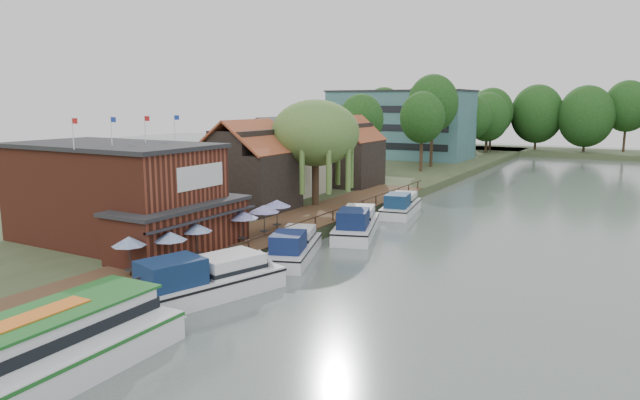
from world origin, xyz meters
The scene contains 28 objects.
ground centered at (0.00, 0.00, 0.00)m, with size 260.00×260.00×0.00m, color #54615D.
land_bank centered at (-30.00, 35.00, 0.50)m, with size 50.00×140.00×1.00m, color #384728.
quay_deck centered at (-8.00, 10.00, 1.05)m, with size 6.00×50.00×0.10m, color #47301E.
quay_rail centered at (-5.30, 10.50, 1.50)m, with size 0.20×49.00×1.00m, color black, non-canonical shape.
pub centered at (-14.00, -1.00, 4.65)m, with size 20.00×11.00×7.30m, color maroon, non-canonical shape.
hotel_block centered at (-22.00, 70.00, 7.15)m, with size 25.40×12.40×12.30m, color #38666B, non-canonical shape.
cottage_a centered at (-15.00, 14.00, 5.25)m, with size 8.60×7.60×8.50m, color black, non-canonical shape.
cottage_b centered at (-18.00, 24.00, 5.25)m, with size 9.60×8.60×8.50m, color beige, non-canonical shape.
cottage_c centered at (-14.00, 33.00, 5.25)m, with size 7.60×7.60×8.50m, color black, non-canonical shape.
willow centered at (-10.50, 19.00, 6.21)m, with size 8.60×8.60×10.43m, color #476B2D, non-canonical shape.
umbrella_0 centered at (-8.16, -6.69, 2.29)m, with size 2.00×2.00×2.38m, color navy, non-canonical shape.
umbrella_1 centered at (-7.02, -4.56, 2.29)m, with size 2.09×2.09×2.38m, color navy, non-canonical shape.
umbrella_2 centered at (-7.26, -1.95, 2.29)m, with size 2.10×2.10×2.38m, color navy, non-canonical shape.
umbrella_3 centered at (-7.26, 2.89, 2.29)m, with size 2.38×2.38×2.38m, color navy, non-canonical shape.
umbrella_4 centered at (-7.22, 5.57, 2.29)m, with size 2.39×2.39×2.38m, color #1D1A93, non-canonical shape.
umbrella_5 centered at (-7.69, 7.99, 2.29)m, with size 2.31×2.31×2.38m, color navy, non-canonical shape.
cruiser_0 centered at (-3.91, -5.09, 1.34)m, with size 3.54×10.92×2.69m, color silver, non-canonical shape.
cruiser_1 centered at (-3.93, 4.55, 1.15)m, with size 3.08×9.54×2.30m, color silver, non-canonical shape.
cruiser_2 centered at (-3.20, 13.33, 1.28)m, with size 3.39×10.48×2.56m, color silver, non-canonical shape.
cruiser_3 centered at (-3.39, 23.93, 1.16)m, with size 3.11×9.61×2.32m, color silver, non-canonical shape.
tour_boat centered at (-2.64, -16.88, 1.52)m, with size 3.93×13.94×3.04m, color silver, non-canonical shape.
swan centered at (-1.96, -9.39, 0.22)m, with size 0.44×0.44×0.44m, color white.
bank_tree_0 centered at (-15.72, 40.18, 6.63)m, with size 6.02×6.02×11.27m, color #143811, non-canonical shape.
bank_tree_1 centered at (-11.13, 51.26, 6.84)m, with size 6.56×6.56×11.69m, color #143811, non-canonical shape.
bank_tree_2 centered at (-11.77, 57.71, 8.22)m, with size 7.81×7.81×14.44m, color #143811, non-canonical shape.
bank_tree_3 centered at (-11.04, 78.90, 6.73)m, with size 7.06×7.06×11.45m, color #143811, non-canonical shape.
bank_tree_4 centered at (-10.37, 87.49, 7.05)m, with size 8.58×8.58×12.10m, color #143811, non-canonical shape.
bank_tree_5 centered at (-11.25, 94.59, 7.57)m, with size 8.94×8.94×13.13m, color #143811, non-canonical shape.
Camera 1 is at (17.44, -29.19, 11.19)m, focal length 32.00 mm.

